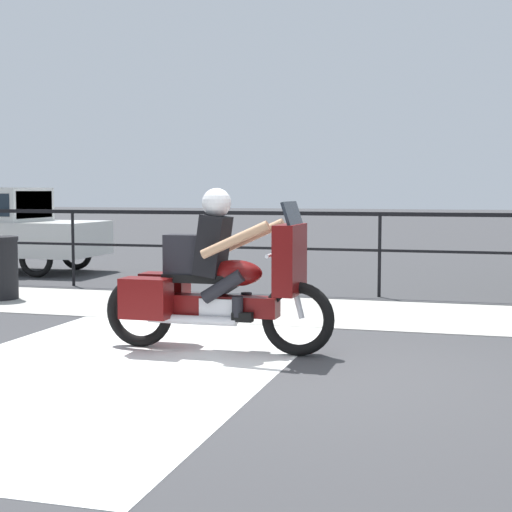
{
  "coord_description": "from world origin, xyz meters",
  "views": [
    {
      "loc": [
        1.39,
        -6.64,
        1.6
      ],
      "look_at": [
        -0.74,
        0.91,
        0.94
      ],
      "focal_mm": 55.0,
      "sensor_mm": 36.0,
      "label": 1
    }
  ],
  "objects": [
    {
      "name": "crosswalk_band",
      "position": [
        -1.8,
        -0.2,
        0.0
      ],
      "size": [
        3.1,
        6.0,
        0.01
      ],
      "primitive_type": "cube",
      "color": "silver",
      "rests_on": "ground"
    },
    {
      "name": "trash_bin",
      "position": [
        -5.3,
        3.29,
        0.47
      ],
      "size": [
        0.53,
        0.53,
        0.93
      ],
      "color": "black",
      "rests_on": "ground"
    },
    {
      "name": "motorcycle",
      "position": [
        -1.08,
        0.65,
        0.71
      ],
      "size": [
        2.38,
        0.76,
        1.62
      ],
      "rotation": [
        0.0,
        0.0,
        0.06
      ],
      "color": "black",
      "rests_on": "ground"
    },
    {
      "name": "fence_railing",
      "position": [
        0.0,
        5.08,
        1.0
      ],
      "size": [
        36.0,
        0.05,
        1.27
      ],
      "color": "black",
      "rests_on": "ground"
    },
    {
      "name": "ground_plane",
      "position": [
        0.0,
        0.0,
        0.0
      ],
      "size": [
        120.0,
        120.0,
        0.0
      ],
      "primitive_type": "plane",
      "color": "#38383A"
    },
    {
      "name": "sidewalk_band",
      "position": [
        0.0,
        3.4,
        0.01
      ],
      "size": [
        44.0,
        2.4,
        0.01
      ],
      "primitive_type": "cube",
      "color": "#A8A59E",
      "rests_on": "ground"
    }
  ]
}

